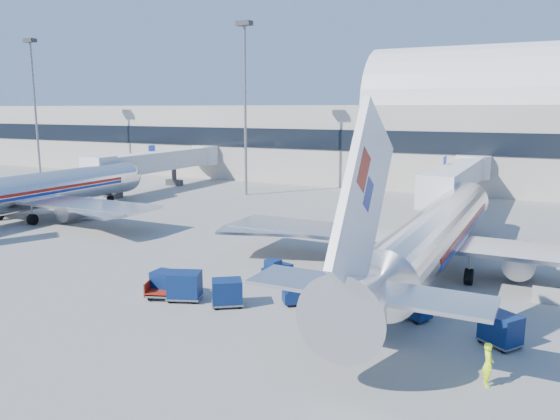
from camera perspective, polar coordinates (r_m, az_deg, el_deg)
The scene contains 19 objects.
ground at distance 39.12m, azimuth -0.39°, elevation -6.61°, with size 260.00×260.00×0.00m, color gray.
terminal at distance 94.42m, azimuth 7.88°, elevation 8.03°, with size 170.00×28.15×21.00m.
airliner_main at distance 39.36m, azimuth 15.78°, elevation -2.50°, with size 32.00×37.26×12.07m.
airliner_mid at distance 62.51m, azimuth -25.40°, elevation 1.62°, with size 32.00×37.26×12.07m.
jetbridge_near at distance 65.19m, azimuth 18.27°, elevation 3.33°, with size 4.40×27.50×6.25m.
jetbridge_mid at distance 82.52m, azimuth -12.00°, elevation 5.05°, with size 4.40×27.50×6.25m.
mast_far_west at distance 99.75m, azimuth -24.35°, elevation 11.52°, with size 2.00×1.20×22.60m.
mast_west at distance 73.38m, azimuth -3.69°, elevation 13.09°, with size 2.00×1.20×22.60m.
barrier_near at distance 36.96m, azimuth 27.17°, elevation -8.12°, with size 3.00×0.55×0.90m, color #9E9E96.
tug_lead at distance 33.01m, azimuth 2.04°, elevation -8.76°, with size 2.35×2.15×1.40m.
tug_right at distance 31.86m, azimuth 13.37°, elevation -9.72°, with size 2.50×1.97×1.46m.
tug_left at distance 37.75m, azimuth -0.36°, elevation -6.23°, with size 1.58×2.36×1.41m.
cart_train_a at distance 32.75m, azimuth -5.54°, elevation -8.54°, with size 2.31×2.20×1.62m.
cart_train_b at distance 34.02m, azimuth -9.92°, elevation -7.77°, with size 2.43×2.17×1.77m.
cart_train_c at distance 35.23m, azimuth -11.81°, elevation -7.41°, with size 1.79×1.40×1.53m.
cart_solo_near at distance 28.87m, azimuth 4.78°, elevation -11.29°, with size 1.99×1.66×1.54m.
cart_solo_far at distance 29.56m, azimuth 22.07°, elevation -11.45°, with size 2.31×2.19×1.62m.
cart_open_red at distance 34.69m, azimuth -12.06°, elevation -8.45°, with size 2.38×2.03×0.54m.
ramp_worker at distance 25.41m, azimuth 20.90°, elevation -14.83°, with size 0.70×0.46×1.92m, color #CAFF1A.
Camera 1 is at (17.08, -33.24, 11.57)m, focal length 35.00 mm.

